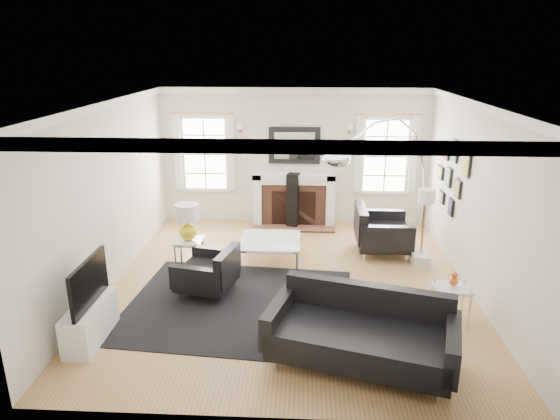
# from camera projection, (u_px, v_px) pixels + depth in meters

# --- Properties ---
(floor) EXTENTS (6.00, 6.00, 0.00)m
(floor) POSITION_uv_depth(u_px,v_px,m) (289.00, 284.00, 7.84)
(floor) COLOR #A77646
(floor) RESTS_ON ground
(back_wall) EXTENTS (5.50, 0.04, 2.80)m
(back_wall) POSITION_uv_depth(u_px,v_px,m) (294.00, 157.00, 10.26)
(back_wall) COLOR silver
(back_wall) RESTS_ON floor
(front_wall) EXTENTS (5.50, 0.04, 2.80)m
(front_wall) POSITION_uv_depth(u_px,v_px,m) (279.00, 292.00, 4.56)
(front_wall) COLOR silver
(front_wall) RESTS_ON floor
(left_wall) EXTENTS (0.04, 6.00, 2.80)m
(left_wall) POSITION_uv_depth(u_px,v_px,m) (108.00, 196.00, 7.54)
(left_wall) COLOR silver
(left_wall) RESTS_ON floor
(right_wall) EXTENTS (0.04, 6.00, 2.80)m
(right_wall) POSITION_uv_depth(u_px,v_px,m) (478.00, 201.00, 7.28)
(right_wall) COLOR silver
(right_wall) RESTS_ON floor
(ceiling) EXTENTS (5.50, 6.00, 0.02)m
(ceiling) POSITION_uv_depth(u_px,v_px,m) (290.00, 103.00, 6.98)
(ceiling) COLOR white
(ceiling) RESTS_ON back_wall
(crown_molding) EXTENTS (5.50, 6.00, 0.12)m
(crown_molding) POSITION_uv_depth(u_px,v_px,m) (290.00, 107.00, 7.00)
(crown_molding) COLOR white
(crown_molding) RESTS_ON back_wall
(fireplace) EXTENTS (1.70, 0.69, 1.11)m
(fireplace) POSITION_uv_depth(u_px,v_px,m) (294.00, 200.00, 10.33)
(fireplace) COLOR white
(fireplace) RESTS_ON floor
(mantel_mirror) EXTENTS (1.05, 0.07, 0.75)m
(mantel_mirror) POSITION_uv_depth(u_px,v_px,m) (294.00, 145.00, 10.14)
(mantel_mirror) COLOR black
(mantel_mirror) RESTS_ON back_wall
(window_left) EXTENTS (1.24, 0.15, 1.62)m
(window_left) POSITION_uv_depth(u_px,v_px,m) (205.00, 154.00, 10.28)
(window_left) COLOR white
(window_left) RESTS_ON back_wall
(window_right) EXTENTS (1.24, 0.15, 1.62)m
(window_right) POSITION_uv_depth(u_px,v_px,m) (386.00, 156.00, 10.10)
(window_right) COLOR white
(window_right) RESTS_ON back_wall
(gallery_wall) EXTENTS (0.04, 1.73, 1.29)m
(gallery_wall) POSITION_uv_depth(u_px,v_px,m) (452.00, 172.00, 8.47)
(gallery_wall) COLOR black
(gallery_wall) RESTS_ON right_wall
(tv_unit) EXTENTS (0.35, 1.00, 1.09)m
(tv_unit) POSITION_uv_depth(u_px,v_px,m) (90.00, 316.00, 6.24)
(tv_unit) COLOR white
(tv_unit) RESTS_ON floor
(area_rug) EXTENTS (3.38, 2.90, 0.01)m
(area_rug) POSITION_uv_depth(u_px,v_px,m) (239.00, 304.00, 7.20)
(area_rug) COLOR black
(area_rug) RESTS_ON floor
(sofa) EXTENTS (2.32, 1.53, 0.70)m
(sofa) POSITION_uv_depth(u_px,v_px,m) (362.00, 333.00, 5.78)
(sofa) COLOR black
(sofa) RESTS_ON floor
(armchair_left) EXTENTS (0.96, 1.04, 0.60)m
(armchair_left) POSITION_uv_depth(u_px,v_px,m) (210.00, 273.00, 7.46)
(armchair_left) COLOR black
(armchair_left) RESTS_ON floor
(armchair_right) EXTENTS (0.95, 1.05, 0.71)m
(armchair_right) POSITION_uv_depth(u_px,v_px,m) (379.00, 232.00, 8.92)
(armchair_right) COLOR black
(armchair_right) RESTS_ON floor
(coffee_table) EXTENTS (1.01, 1.01, 0.45)m
(coffee_table) POSITION_uv_depth(u_px,v_px,m) (270.00, 241.00, 8.43)
(coffee_table) COLOR silver
(coffee_table) RESTS_ON floor
(side_table_left) EXTENTS (0.47, 0.47, 0.51)m
(side_table_left) POSITION_uv_depth(u_px,v_px,m) (189.00, 246.00, 8.27)
(side_table_left) COLOR silver
(side_table_left) RESTS_ON floor
(nesting_table) EXTENTS (0.48, 0.40, 0.52)m
(nesting_table) POSITION_uv_depth(u_px,v_px,m) (452.00, 295.00, 6.62)
(nesting_table) COLOR silver
(nesting_table) RESTS_ON floor
(gourd_lamp) EXTENTS (0.39, 0.39, 0.62)m
(gourd_lamp) POSITION_uv_depth(u_px,v_px,m) (187.00, 220.00, 8.13)
(gourd_lamp) COLOR yellow
(gourd_lamp) RESTS_ON side_table_left
(orange_vase) EXTENTS (0.12, 0.12, 0.19)m
(orange_vase) POSITION_uv_depth(u_px,v_px,m) (454.00, 280.00, 6.55)
(orange_vase) COLOR #D8521B
(orange_vase) RESTS_ON nesting_table
(arc_floor_lamp) EXTENTS (1.89, 1.75, 2.67)m
(arc_floor_lamp) POSITION_uv_depth(u_px,v_px,m) (384.00, 194.00, 7.48)
(arc_floor_lamp) COLOR silver
(arc_floor_lamp) RESTS_ON floor
(stick_floor_lamp) EXTENTS (0.28, 0.28, 1.36)m
(stick_floor_lamp) POSITION_uv_depth(u_px,v_px,m) (426.00, 200.00, 8.11)
(stick_floor_lamp) COLOR #B7773F
(stick_floor_lamp) RESTS_ON floor
(speaker_tower) EXTENTS (0.28, 0.28, 1.14)m
(speaker_tower) POSITION_uv_depth(u_px,v_px,m) (293.00, 201.00, 10.18)
(speaker_tower) COLOR black
(speaker_tower) RESTS_ON floor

